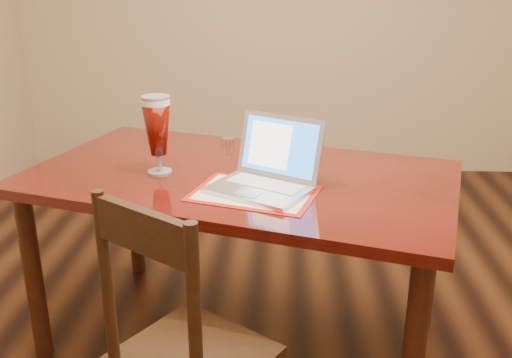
{
  "coord_description": "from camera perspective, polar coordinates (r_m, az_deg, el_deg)",
  "views": [
    {
      "loc": [
        -0.09,
        -2.16,
        1.6
      ],
      "look_at": [
        -0.2,
        -0.04,
        0.82
      ],
      "focal_mm": 40.0,
      "sensor_mm": 36.0,
      "label": 1
    }
  ],
  "objects": [
    {
      "name": "ground",
      "position": [
        2.69,
        4.55,
        -16.48
      ],
      "size": [
        5.0,
        5.0,
        0.0
      ],
      "primitive_type": "plane",
      "color": "black",
      "rests_on": "ground"
    },
    {
      "name": "dining_table",
      "position": [
        2.39,
        -1.87,
        -1.39
      ],
      "size": [
        1.94,
        1.44,
        1.13
      ],
      "rotation": [
        0.0,
        0.0,
        -0.3
      ],
      "color": "#4F0D0A",
      "rests_on": "ground"
    },
    {
      "name": "dining_chair",
      "position": [
        1.86,
        -7.16,
        -17.06
      ],
      "size": [
        0.59,
        0.59,
        1.03
      ],
      "rotation": [
        0.0,
        0.0,
        -0.6
      ],
      "color": "black",
      "rests_on": "ground"
    }
  ]
}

